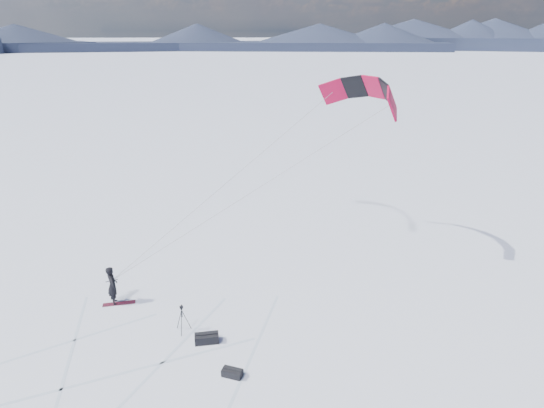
{
  "coord_description": "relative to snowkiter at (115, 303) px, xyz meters",
  "views": [
    {
      "loc": [
        2.67,
        -15.43,
        11.98
      ],
      "look_at": [
        5.02,
        6.08,
        3.71
      ],
      "focal_mm": 30.0,
      "sensor_mm": 36.0,
      "label": 1
    }
  ],
  "objects": [
    {
      "name": "ground",
      "position": [
        2.7,
        -3.56,
        0.0
      ],
      "size": [
        1800.0,
        1800.0,
        0.0
      ],
      "primitive_type": "plane",
      "color": "white"
    },
    {
      "name": "snowkiter",
      "position": [
        0.0,
        0.0,
        0.0
      ],
      "size": [
        0.69,
        0.82,
        1.91
      ],
      "primitive_type": "imported",
      "rotation": [
        0.0,
        0.0,
        1.97
      ],
      "color": "black",
      "rests_on": "ground"
    },
    {
      "name": "gear_bag_b",
      "position": [
        5.37,
        -5.45,
        0.15
      ],
      "size": [
        0.84,
        0.65,
        0.35
      ],
      "rotation": [
        0.0,
        0.0,
        -0.43
      ],
      "color": "black",
      "rests_on": "ground"
    },
    {
      "name": "tripod",
      "position": [
        3.36,
        -2.5,
        0.8
      ],
      "size": [
        0.64,
        0.61,
        1.24
      ],
      "rotation": [
        0.0,
        0.0,
        0.37
      ],
      "color": "black",
      "rests_on": "ground"
    },
    {
      "name": "power_kite",
      "position": [
        12.93,
        4.86,
        8.88
      ],
      "size": [
        14.33,
        7.68,
        8.59
      ],
      "color": "#AE072F",
      "rests_on": "ground"
    },
    {
      "name": "horizon_hills",
      "position": [
        2.7,
        -3.56,
        4.17
      ],
      "size": [
        704.0,
        705.94,
        9.71
      ],
      "color": "black",
      "rests_on": "ground"
    },
    {
      "name": "snowboard",
      "position": [
        0.21,
        -0.09,
        0.02
      ],
      "size": [
        1.48,
        0.42,
        0.04
      ],
      "primitive_type": "cube",
      "rotation": [
        0.0,
        0.0,
        0.1
      ],
      "color": "maroon",
      "rests_on": "ground"
    },
    {
      "name": "snow_tracks",
      "position": [
        1.26,
        -3.88,
        0.0
      ],
      "size": [
        13.93,
        10.25,
        0.01
      ],
      "color": "silver",
      "rests_on": "ground"
    },
    {
      "name": "gear_bag_a",
      "position": [
        4.38,
        -3.36,
        0.19
      ],
      "size": [
        1.0,
        0.51,
        0.43
      ],
      "rotation": [
        0.0,
        0.0,
        0.05
      ],
      "color": "black",
      "rests_on": "ground"
    }
  ]
}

